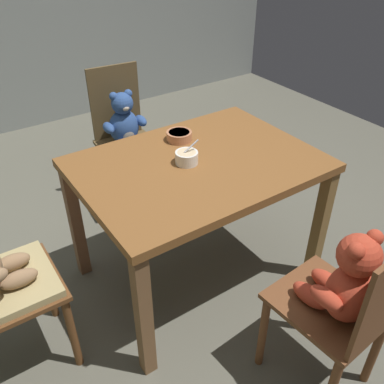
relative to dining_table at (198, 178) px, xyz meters
The scene contains 6 objects.
ground_plane 0.67m from the dining_table, ahead, with size 5.20×5.20×0.04m.
dining_table is the anchor object (origin of this frame).
teddy_chair_far_center 0.88m from the dining_table, 88.28° to the left, with size 0.40×0.45×0.95m.
teddy_chair_near_front 0.88m from the dining_table, 84.88° to the right, with size 0.40×0.44×0.89m.
porridge_bowl_white_center 0.14m from the dining_table, 162.70° to the left, with size 0.12×0.11×0.11m.
porridge_bowl_terracotta_far_center 0.27m from the dining_table, 78.85° to the left, with size 0.13×0.13×0.05m.
Camera 1 is at (-1.02, -1.45, 1.78)m, focal length 39.20 mm.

